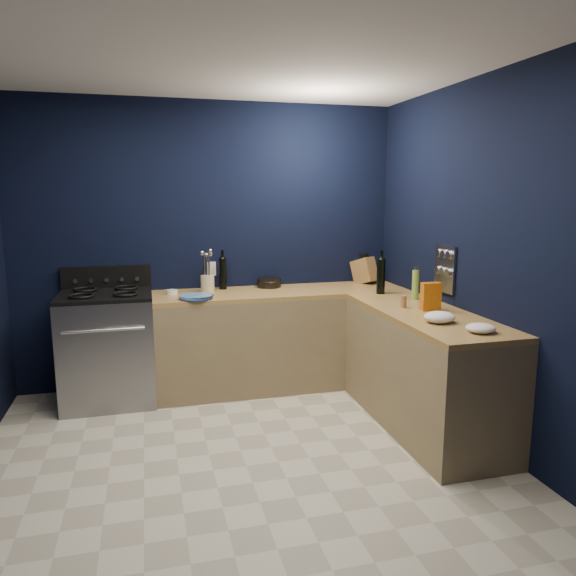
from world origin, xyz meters
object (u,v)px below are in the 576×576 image
object	(u,v)px
plate_stack	(196,297)
crouton_bag	(431,297)
utensil_crock	(208,284)
gas_range	(108,350)
knife_block	(364,271)

from	to	relation	value
plate_stack	crouton_bag	bearing A→B (deg)	-28.00
utensil_crock	crouton_bag	distance (m)	1.96
gas_range	utensil_crock	world-z (taller)	utensil_crock
knife_block	gas_range	bearing A→B (deg)	158.98
gas_range	plate_stack	distance (m)	0.89
gas_range	plate_stack	size ratio (longest dim) A/B	3.35
plate_stack	utensil_crock	xyz separation A→B (m)	(0.13, 0.29, 0.06)
gas_range	crouton_bag	size ratio (longest dim) A/B	4.32
plate_stack	utensil_crock	world-z (taller)	utensil_crock
gas_range	utensil_crock	bearing A→B (deg)	6.58
plate_stack	utensil_crock	size ratio (longest dim) A/B	1.81
plate_stack	utensil_crock	distance (m)	0.32
plate_stack	gas_range	bearing A→B (deg)	165.73
gas_range	crouton_bag	world-z (taller)	crouton_bag
utensil_crock	crouton_bag	size ratio (longest dim) A/B	0.71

